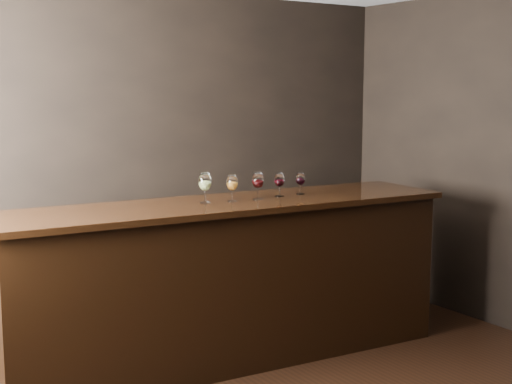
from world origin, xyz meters
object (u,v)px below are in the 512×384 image
glass_white (205,182)px  glass_red_b (279,180)px  glass_red_a (258,181)px  glass_red_c (300,179)px  back_bar_shelf (149,274)px  glass_amber (232,183)px  bar_counter (228,284)px

glass_white → glass_red_b: (0.62, -0.03, -0.02)m
glass_white → glass_red_a: glass_white is taller
glass_white → glass_red_c: bearing=-2.3°
back_bar_shelf → glass_amber: (0.25, -0.93, 0.85)m
bar_counter → glass_red_a: size_ratio=15.97×
glass_red_a → back_bar_shelf: bearing=115.0°
glass_white → glass_red_a: (0.40, -0.07, -0.01)m
bar_counter → glass_red_c: (0.66, 0.01, 0.73)m
bar_counter → glass_red_a: glass_red_a is taller
back_bar_shelf → glass_white: (0.05, -0.89, 0.86)m
back_bar_shelf → glass_red_c: 1.51m
glass_amber → glass_red_a: (0.20, -0.03, 0.01)m
bar_counter → glass_red_c: glass_red_c is taller
glass_red_b → glass_red_c: size_ratio=1.06×
bar_counter → glass_red_a: (0.24, -0.03, 0.75)m
glass_red_a → glass_red_c: (0.42, 0.04, -0.02)m
glass_white → glass_red_b: bearing=-3.1°
glass_red_a → glass_red_b: glass_red_a is taller
glass_red_b → bar_counter: bearing=-179.3°
bar_counter → glass_amber: (0.04, -0.00, 0.75)m
glass_white → glass_red_a: size_ratio=1.06×
glass_white → glass_red_c: size_ratio=1.27×
glass_amber → glass_red_a: bearing=-8.2°
bar_counter → glass_white: size_ratio=15.01×
glass_red_c → glass_amber: bearing=-178.9°
glass_red_c → bar_counter: bearing=-179.4°
glass_red_a → glass_amber: bearing=171.8°
back_bar_shelf → glass_amber: glass_amber is taller
glass_red_b → glass_red_c: 0.20m
back_bar_shelf → glass_red_b: glass_red_b is taller
back_bar_shelf → glass_red_a: (0.45, -0.96, 0.85)m
glass_white → glass_amber: 0.20m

